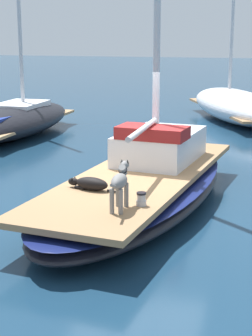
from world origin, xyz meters
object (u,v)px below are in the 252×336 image
Objects in this scene: sailboat_main at (139,190)px; deck_winch at (141,199)px; dog_grey at (120,182)px; dog_black at (90,184)px; coiled_rope at (90,182)px; moored_boat_port_side at (15,119)px; moored_boat_far_astern at (235,105)px.

sailboat_main is 2.00m from deck_winch.
dog_black is at bearing 131.03° from dog_grey.
moored_boat_port_side is at bearing 124.56° from coiled_rope.
dog_black is 4.50× the size of deck_winch.
moored_boat_far_astern is (0.55, 12.90, -0.16)m from deck_winch.
dog_grey is at bearing -55.24° from moored_boat_port_side.
coiled_rope reaches higher than sailboat_main.
coiled_rope is (-1.17, 0.98, -0.08)m from deck_winch.
moored_boat_far_astern reaches higher than sailboat_main.
dog_black is at bearing -97.38° from moored_boat_far_astern.
dog_grey is 0.11× the size of moored_boat_far_astern.
dog_grey reaches higher than dog_black.
dog_grey reaches higher than deck_winch.
moored_boat_port_side is at bearing 132.05° from sailboat_main.
dog_black reaches higher than sailboat_main.
coiled_rope is (-0.68, -0.91, 0.35)m from sailboat_main.
deck_winch is at bearing -92.43° from moored_boat_far_astern.
dog_black is at bearing 148.82° from deck_winch.
sailboat_main is at bearing 66.21° from dog_black.
dog_grey is 1.21m from dog_black.
moored_boat_port_side is (-5.56, 6.17, 0.20)m from sailboat_main.
moored_boat_port_side is (-5.01, 7.44, -0.23)m from dog_black.
moored_boat_port_side is (-4.88, 7.08, -0.15)m from coiled_rope.
moored_boat_port_side reaches higher than coiled_rope.
deck_winch is at bearing -53.15° from moored_boat_port_side.
coiled_rope is at bearing -126.83° from sailboat_main.
sailboat_main is at bearing 95.56° from dog_grey.
moored_boat_far_astern is (1.03, 11.00, 0.27)m from sailboat_main.
coiled_rope is 12.04m from moored_boat_far_astern.
dog_grey is 10.14m from moored_boat_port_side.
deck_winch reaches higher than sailboat_main.
sailboat_main is 1.19m from coiled_rope.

